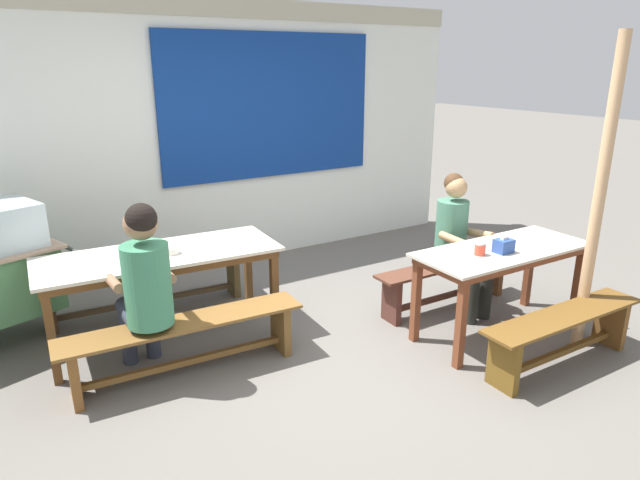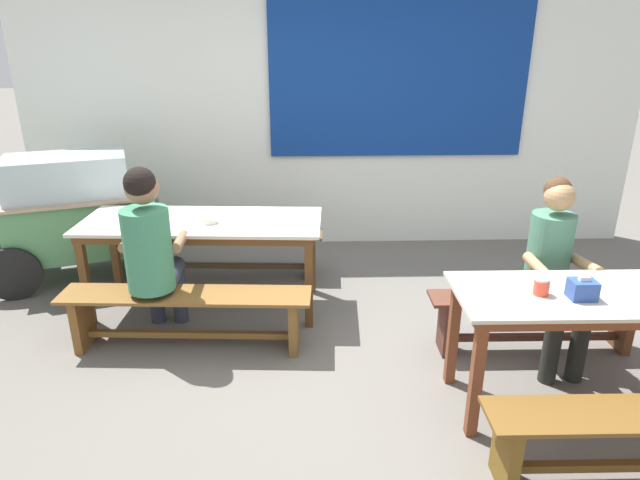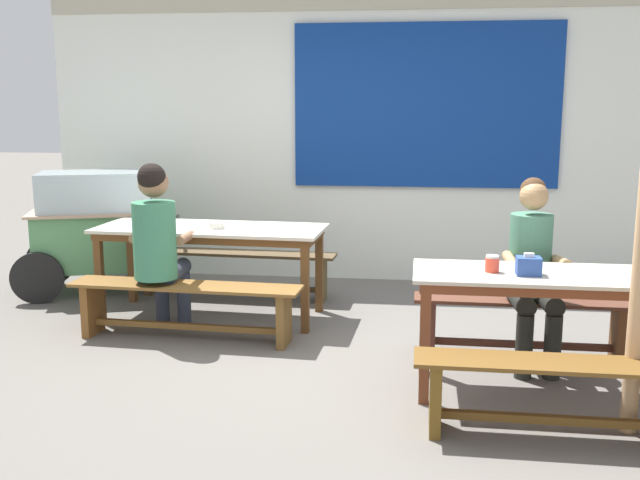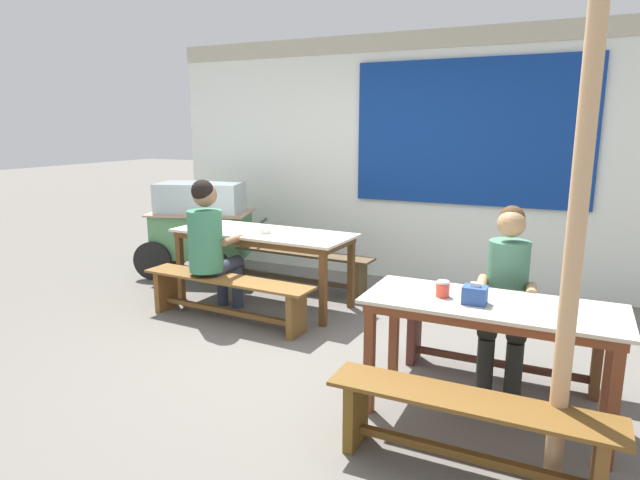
% 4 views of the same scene
% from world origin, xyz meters
% --- Properties ---
extents(ground_plane, '(40.00, 40.00, 0.00)m').
position_xyz_m(ground_plane, '(0.00, 0.00, 0.00)').
color(ground_plane, '#67625B').
extents(backdrop_wall, '(6.19, 0.23, 2.82)m').
position_xyz_m(backdrop_wall, '(0.03, 2.43, 1.48)').
color(backdrop_wall, white).
rests_on(backdrop_wall, ground_plane).
extents(dining_table_far, '(1.89, 0.82, 0.76)m').
position_xyz_m(dining_table_far, '(-1.11, 0.90, 0.68)').
color(dining_table_far, silver).
rests_on(dining_table_far, ground_plane).
extents(dining_table_near, '(1.52, 0.64, 0.76)m').
position_xyz_m(dining_table_near, '(1.30, -0.44, 0.67)').
color(dining_table_near, beige).
rests_on(dining_table_near, ground_plane).
extents(bench_far_back, '(1.87, 0.36, 0.42)m').
position_xyz_m(bench_far_back, '(-1.07, 1.52, 0.29)').
color(bench_far_back, brown).
rests_on(bench_far_back, ground_plane).
extents(bench_far_front, '(1.76, 0.41, 0.42)m').
position_xyz_m(bench_far_front, '(-1.14, 0.29, 0.28)').
color(bench_far_front, brown).
rests_on(bench_far_front, ground_plane).
extents(bench_near_back, '(1.50, 0.26, 0.42)m').
position_xyz_m(bench_near_back, '(1.30, 0.18, 0.28)').
color(bench_near_back, brown).
rests_on(bench_near_back, ground_plane).
extents(bench_near_front, '(1.48, 0.31, 0.42)m').
position_xyz_m(bench_near_front, '(1.29, -1.06, 0.28)').
color(bench_near_front, brown).
rests_on(bench_near_front, ground_plane).
extents(food_cart, '(1.62, 1.11, 1.13)m').
position_xyz_m(food_cart, '(-2.39, 1.57, 0.65)').
color(food_cart, '#589A60').
rests_on(food_cart, ground_plane).
extents(person_left_back_turned, '(0.43, 0.59, 1.32)m').
position_xyz_m(person_left_back_turned, '(-1.36, 0.37, 0.75)').
color(person_left_back_turned, '#333A4B').
rests_on(person_left_back_turned, ground_plane).
extents(person_right_near_table, '(0.41, 0.57, 1.26)m').
position_xyz_m(person_right_near_table, '(1.33, 0.09, 0.69)').
color(person_right_near_table, '#242722').
rests_on(person_right_near_table, ground_plane).
extents(tissue_box, '(0.14, 0.11, 0.13)m').
position_xyz_m(tissue_box, '(1.21, -0.51, 0.81)').
color(tissue_box, '#2C4C9B').
rests_on(tissue_box, dining_table_near).
extents(condiment_jar, '(0.08, 0.08, 0.10)m').
position_xyz_m(condiment_jar, '(1.01, -0.46, 0.81)').
color(condiment_jar, '#E5452F').
rests_on(condiment_jar, dining_table_near).
extents(soup_bowl, '(0.12, 0.12, 0.05)m').
position_xyz_m(soup_bowl, '(-1.04, 0.83, 0.78)').
color(soup_bowl, silver).
rests_on(soup_bowl, dining_table_far).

